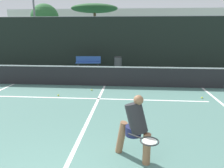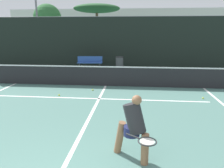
% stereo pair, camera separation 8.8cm
% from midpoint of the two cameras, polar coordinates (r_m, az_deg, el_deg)
% --- Properties ---
extents(court_service_line, '(8.25, 0.10, 0.01)m').
position_cam_midpoint_polar(court_service_line, '(8.45, -3.83, -3.86)').
color(court_service_line, white).
rests_on(court_service_line, ground).
extents(court_center_mark, '(0.10, 7.35, 0.01)m').
position_cam_midpoint_polar(court_center_mark, '(6.92, -5.88, -7.97)').
color(court_center_mark, white).
rests_on(court_center_mark, ground).
extents(net, '(11.09, 0.09, 1.07)m').
position_cam_midpoint_polar(net, '(10.27, -2.18, 2.27)').
color(net, slate).
rests_on(net, ground).
extents(fence_back, '(24.00, 0.06, 3.53)m').
position_cam_midpoint_polar(fence_back, '(15.89, 0.38, 10.91)').
color(fence_back, black).
rests_on(fence_back, ground).
extents(player_practicing, '(0.93, 1.05, 1.38)m').
position_cam_midpoint_polar(player_practicing, '(4.41, 5.51, -10.81)').
color(player_practicing, '#8C6042').
rests_on(player_practicing, ground).
extents(tennis_ball_scattered_2, '(0.07, 0.07, 0.07)m').
position_cam_midpoint_polar(tennis_ball_scattered_2, '(9.60, -5.56, -1.54)').
color(tennis_ball_scattered_2, '#D1E033').
rests_on(tennis_ball_scattered_2, ground).
extents(tennis_ball_scattered_3, '(0.07, 0.07, 0.07)m').
position_cam_midpoint_polar(tennis_ball_scattered_3, '(6.30, 5.05, -9.92)').
color(tennis_ball_scattered_3, '#D1E033').
rests_on(tennis_ball_scattered_3, ground).
extents(tennis_ball_scattered_4, '(0.07, 0.07, 0.07)m').
position_cam_midpoint_polar(tennis_ball_scattered_4, '(9.06, -14.13, -2.84)').
color(tennis_ball_scattered_4, '#D1E033').
rests_on(tennis_ball_scattered_4, ground).
extents(tennis_ball_scattered_5, '(0.07, 0.07, 0.07)m').
position_cam_midpoint_polar(tennis_ball_scattered_5, '(9.14, 22.19, -3.32)').
color(tennis_ball_scattered_5, '#D1E033').
rests_on(tennis_ball_scattered_5, ground).
extents(courtside_bench, '(1.70, 0.51, 0.86)m').
position_cam_midpoint_polar(courtside_bench, '(14.94, -6.39, 5.68)').
color(courtside_bench, '#2D519E').
rests_on(courtside_bench, ground).
extents(trash_bin, '(0.52, 0.52, 0.88)m').
position_cam_midpoint_polar(trash_bin, '(14.49, 1.39, 5.40)').
color(trash_bin, '#3F3F42').
rests_on(trash_bin, ground).
extents(parked_car, '(1.65, 4.57, 1.39)m').
position_cam_midpoint_polar(parked_car, '(19.13, -3.73, 7.85)').
color(parked_car, black).
rests_on(parked_car, ground).
extents(tree_west, '(3.12, 3.12, 5.49)m').
position_cam_midpoint_polar(tree_west, '(26.79, -17.21, 16.10)').
color(tree_west, brown).
rests_on(tree_west, ground).
extents(tree_mid, '(4.91, 4.91, 5.27)m').
position_cam_midpoint_polar(tree_mid, '(24.38, -4.69, 18.97)').
color(tree_mid, brown).
rests_on(tree_mid, ground).
extents(building_far, '(36.00, 2.40, 5.73)m').
position_cam_midpoint_polar(building_far, '(35.12, 2.93, 14.28)').
color(building_far, beige).
rests_on(building_far, ground).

